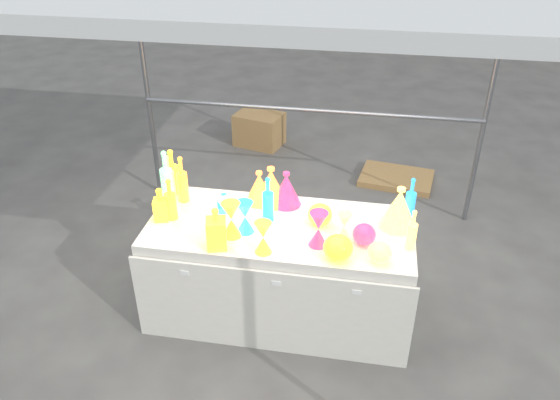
% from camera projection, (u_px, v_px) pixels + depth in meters
% --- Properties ---
extents(ground, '(80.00, 80.00, 0.00)m').
position_uv_depth(ground, '(280.00, 308.00, 4.09)').
color(ground, slate).
rests_on(ground, ground).
extents(display_table, '(1.84, 0.83, 0.75)m').
position_uv_depth(display_table, '(280.00, 270.00, 3.88)').
color(display_table, white).
rests_on(display_table, ground).
extents(cardboard_box_closed, '(0.61, 0.51, 0.38)m').
position_uv_depth(cardboard_box_closed, '(259.00, 129.00, 6.43)').
color(cardboard_box_closed, '#A77D4B').
rests_on(cardboard_box_closed, ground).
extents(cardboard_box_flat, '(0.81, 0.63, 0.06)m').
position_uv_depth(cardboard_box_flat, '(396.00, 178.00, 5.74)').
color(cardboard_box_flat, '#A77D4B').
rests_on(cardboard_box_flat, ground).
extents(bottle_0, '(0.11, 0.11, 0.36)m').
position_uv_depth(bottle_0, '(172.00, 172.00, 3.98)').
color(bottle_0, red).
rests_on(bottle_0, display_table).
extents(bottle_2, '(0.10, 0.10, 0.36)m').
position_uv_depth(bottle_2, '(182.00, 179.00, 3.88)').
color(bottle_2, yellow).
rests_on(bottle_2, display_table).
extents(bottle_4, '(0.09, 0.09, 0.35)m').
position_uv_depth(bottle_4, '(169.00, 177.00, 3.91)').
color(bottle_4, '#168A7A').
rests_on(bottle_4, display_table).
extents(bottle_5, '(0.09, 0.09, 0.40)m').
position_uv_depth(bottle_5, '(166.00, 176.00, 3.87)').
color(bottle_5, '#CF29A6').
rests_on(bottle_5, display_table).
extents(bottle_6, '(0.10, 0.10, 0.31)m').
position_uv_depth(bottle_6, '(170.00, 199.00, 3.69)').
color(bottle_6, red).
rests_on(bottle_6, display_table).
extents(bottle_7, '(0.10, 0.10, 0.33)m').
position_uv_depth(bottle_7, '(268.00, 199.00, 3.67)').
color(bottle_7, '#167D27').
rests_on(bottle_7, display_table).
extents(decanter_0, '(0.11, 0.11, 0.25)m').
position_uv_depth(decanter_0, '(160.00, 204.00, 3.70)').
color(decanter_0, red).
rests_on(decanter_0, display_table).
extents(decanter_1, '(0.15, 0.15, 0.29)m').
position_uv_depth(decanter_1, '(216.00, 228.00, 3.41)').
color(decanter_1, yellow).
rests_on(decanter_1, display_table).
extents(decanter_2, '(0.12, 0.12, 0.24)m').
position_uv_depth(decanter_2, '(225.00, 209.00, 3.65)').
color(decanter_2, '#167D27').
rests_on(decanter_2, display_table).
extents(hourglass_0, '(0.14, 0.14, 0.22)m').
position_uv_depth(hourglass_0, '(263.00, 238.00, 3.38)').
color(hourglass_0, yellow).
rests_on(hourglass_0, display_table).
extents(hourglass_1, '(0.16, 0.16, 0.24)m').
position_uv_depth(hourglass_1, '(318.00, 229.00, 3.44)').
color(hourglass_1, '#1D3CA9').
rests_on(hourglass_1, display_table).
extents(hourglass_2, '(0.13, 0.13, 0.20)m').
position_uv_depth(hourglass_2, '(344.00, 227.00, 3.50)').
color(hourglass_2, '#168A7A').
rests_on(hourglass_2, display_table).
extents(hourglass_3, '(0.13, 0.13, 0.24)m').
position_uv_depth(hourglass_3, '(226.00, 213.00, 3.61)').
color(hourglass_3, '#CF29A6').
rests_on(hourglass_3, display_table).
extents(hourglass_4, '(0.14, 0.14, 0.25)m').
position_uv_depth(hourglass_4, '(231.00, 220.00, 3.53)').
color(hourglass_4, red).
rests_on(hourglass_4, display_table).
extents(hourglass_5, '(0.15, 0.15, 0.23)m').
position_uv_depth(hourglass_5, '(245.00, 217.00, 3.57)').
color(hourglass_5, '#167D27').
rests_on(hourglass_5, display_table).
extents(globe_0, '(0.21, 0.21, 0.15)m').
position_uv_depth(globe_0, '(338.00, 249.00, 3.34)').
color(globe_0, red).
rests_on(globe_0, display_table).
extents(globe_1, '(0.19, 0.19, 0.12)m').
position_uv_depth(globe_1, '(380.00, 254.00, 3.32)').
color(globe_1, '#168A7A').
rests_on(globe_1, display_table).
extents(globe_2, '(0.17, 0.17, 0.13)m').
position_uv_depth(globe_2, '(320.00, 216.00, 3.68)').
color(globe_2, yellow).
rests_on(globe_2, display_table).
extents(globe_3, '(0.17, 0.17, 0.12)m').
position_uv_depth(globe_3, '(364.00, 235.00, 3.49)').
color(globe_3, '#1D3CA9').
rests_on(globe_3, display_table).
extents(lampshade_0, '(0.28, 0.28, 0.28)m').
position_uv_depth(lampshade_0, '(271.00, 185.00, 3.87)').
color(lampshade_0, '#FEFA35').
rests_on(lampshade_0, display_table).
extents(lampshade_1, '(0.26, 0.26, 0.25)m').
position_uv_depth(lampshade_1, '(259.00, 187.00, 3.90)').
color(lampshade_1, '#FEFA35').
rests_on(lampshade_1, display_table).
extents(lampshade_2, '(0.28, 0.28, 0.26)m').
position_uv_depth(lampshade_2, '(286.00, 188.00, 3.87)').
color(lampshade_2, '#1D3CA9').
rests_on(lampshade_2, display_table).
extents(lampshade_3, '(0.32, 0.32, 0.30)m').
position_uv_depth(lampshade_3, '(399.00, 207.00, 3.61)').
color(lampshade_3, '#168A7A').
rests_on(lampshade_3, display_table).
extents(bottle_8, '(0.08, 0.08, 0.32)m').
position_uv_depth(bottle_8, '(411.00, 199.00, 3.69)').
color(bottle_8, '#167D27').
rests_on(bottle_8, display_table).
extents(bottle_11, '(0.08, 0.08, 0.28)m').
position_uv_depth(bottle_11, '(412.00, 230.00, 3.40)').
color(bottle_11, '#168A7A').
rests_on(bottle_11, display_table).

